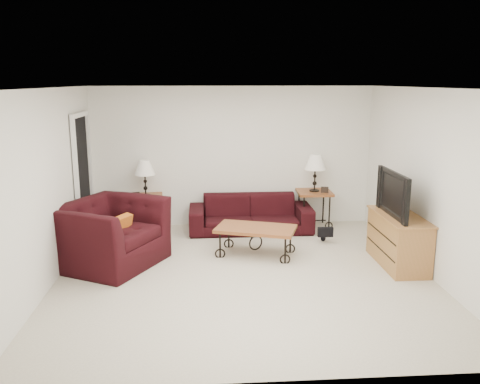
% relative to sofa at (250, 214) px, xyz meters
% --- Properties ---
extents(ground, '(5.00, 5.00, 0.00)m').
position_rel_sofa_xyz_m(ground, '(-0.28, -2.02, -0.31)').
color(ground, beige).
rests_on(ground, ground).
extents(wall_back, '(5.00, 0.02, 2.50)m').
position_rel_sofa_xyz_m(wall_back, '(-0.28, 0.48, 0.94)').
color(wall_back, white).
rests_on(wall_back, ground).
extents(wall_front, '(5.00, 0.02, 2.50)m').
position_rel_sofa_xyz_m(wall_front, '(-0.28, -4.52, 0.94)').
color(wall_front, white).
rests_on(wall_front, ground).
extents(wall_left, '(0.02, 5.00, 2.50)m').
position_rel_sofa_xyz_m(wall_left, '(-2.78, -2.02, 0.94)').
color(wall_left, white).
rests_on(wall_left, ground).
extents(wall_right, '(0.02, 5.00, 2.50)m').
position_rel_sofa_xyz_m(wall_right, '(2.22, -2.02, 0.94)').
color(wall_right, white).
rests_on(wall_right, ground).
extents(ceiling, '(5.00, 5.00, 0.00)m').
position_rel_sofa_xyz_m(ceiling, '(-0.28, -2.02, 2.19)').
color(ceiling, white).
rests_on(ceiling, wall_back).
extents(doorway, '(0.08, 0.94, 2.04)m').
position_rel_sofa_xyz_m(doorway, '(-2.75, -0.37, 0.71)').
color(doorway, black).
rests_on(doorway, ground).
extents(sofa, '(2.13, 0.83, 0.62)m').
position_rel_sofa_xyz_m(sofa, '(0.00, 0.00, 0.00)').
color(sofa, black).
rests_on(sofa, ground).
extents(side_table_left, '(0.62, 0.62, 0.62)m').
position_rel_sofa_xyz_m(side_table_left, '(-1.82, 0.18, -0.00)').
color(side_table_left, brown).
rests_on(side_table_left, ground).
extents(side_table_right, '(0.62, 0.62, 0.66)m').
position_rel_sofa_xyz_m(side_table_right, '(1.16, 0.18, 0.02)').
color(side_table_right, brown).
rests_on(side_table_right, ground).
extents(lamp_left, '(0.38, 0.38, 0.62)m').
position_rel_sofa_xyz_m(lamp_left, '(-1.82, 0.18, 0.62)').
color(lamp_left, black).
rests_on(lamp_left, side_table_left).
extents(lamp_right, '(0.38, 0.38, 0.66)m').
position_rel_sofa_xyz_m(lamp_right, '(1.16, 0.18, 0.67)').
color(lamp_right, black).
rests_on(lamp_right, side_table_right).
extents(photo_frame_left, '(0.12, 0.05, 0.10)m').
position_rel_sofa_xyz_m(photo_frame_left, '(-1.97, 0.03, 0.36)').
color(photo_frame_left, black).
rests_on(photo_frame_left, side_table_left).
extents(photo_frame_right, '(0.13, 0.05, 0.11)m').
position_rel_sofa_xyz_m(photo_frame_right, '(1.31, 0.03, 0.40)').
color(photo_frame_right, black).
rests_on(photo_frame_right, side_table_right).
extents(coffee_table, '(1.31, 0.97, 0.44)m').
position_rel_sofa_xyz_m(coffee_table, '(-0.04, -1.25, -0.09)').
color(coffee_table, brown).
rests_on(coffee_table, ground).
extents(armchair, '(1.75, 1.82, 0.91)m').
position_rel_sofa_xyz_m(armchair, '(-2.15, -1.48, 0.15)').
color(armchair, black).
rests_on(armchair, ground).
extents(throw_pillow, '(0.29, 0.42, 0.41)m').
position_rel_sofa_xyz_m(throw_pillow, '(-2.00, -1.53, 0.21)').
color(throw_pillow, '#CC5F1A').
rests_on(throw_pillow, armchair).
extents(tv_stand, '(0.51, 1.22, 0.73)m').
position_rel_sofa_xyz_m(tv_stand, '(1.95, -1.80, 0.05)').
color(tv_stand, '#A8693E').
rests_on(tv_stand, ground).
extents(television, '(0.14, 1.09, 0.63)m').
position_rel_sofa_xyz_m(television, '(1.93, -1.80, 0.74)').
color(television, black).
rests_on(television, tv_stand).
extents(backpack, '(0.39, 0.31, 0.49)m').
position_rel_sofa_xyz_m(backpack, '(1.14, -0.68, -0.07)').
color(backpack, black).
rests_on(backpack, ground).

